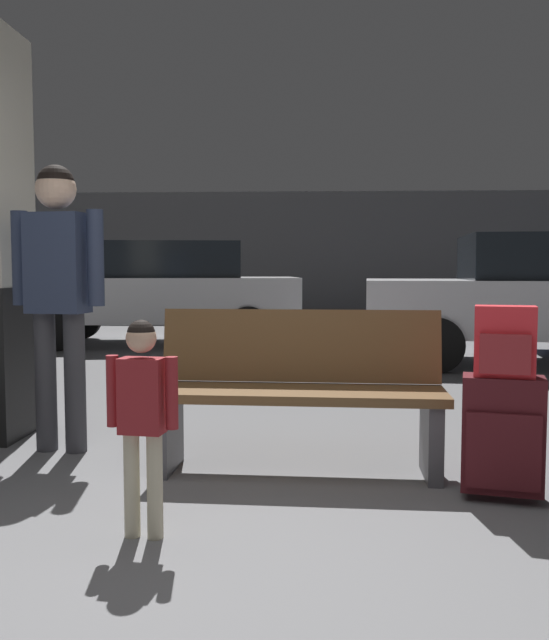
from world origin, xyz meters
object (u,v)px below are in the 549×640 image
(suitcase, at_px, (502,435))
(parked_car_far, at_px, (161,290))
(child, at_px, (142,404))
(backpack_bright, at_px, (505,342))
(parked_car_near, at_px, (548,296))
(bench, at_px, (298,391))
(adult, at_px, (58,276))

(suitcase, xyz_separation_m, parked_car_far, (-3.12, 6.81, 0.48))
(suitcase, height_order, child, child)
(backpack_bright, relative_size, parked_car_near, 0.08)
(bench, bearing_deg, backpack_bright, -24.87)
(bench, height_order, suitcase, bench)
(bench, xyz_separation_m, parked_car_near, (2.84, 4.33, 0.36))
(suitcase, xyz_separation_m, parked_car_near, (1.84, 4.79, 0.48))
(suitcase, height_order, adult, adult)
(adult, relative_size, parked_car_near, 0.41)
(adult, bearing_deg, parked_car_near, 43.01)
(suitcase, bearing_deg, parked_car_near, 68.93)
(parked_car_near, xyz_separation_m, parked_car_far, (-4.97, 2.02, 0.00))
(suitcase, relative_size, parked_car_near, 0.14)
(child, bearing_deg, parked_car_near, 56.95)
(backpack_bright, height_order, parked_car_near, parked_car_near)
(child, xyz_separation_m, parked_car_near, (3.47, 5.33, 0.24))
(adult, xyz_separation_m, parked_car_near, (4.30, 4.01, -0.27))
(suitcase, distance_m, adult, 2.68)
(adult, bearing_deg, backpack_bright, -17.56)
(bench, bearing_deg, suitcase, -24.84)
(child, distance_m, parked_car_far, 7.51)
(backpack_bright, height_order, adult, adult)
(suitcase, distance_m, parked_car_far, 7.51)
(bench, height_order, parked_car_far, parked_car_far)
(bench, xyz_separation_m, adult, (-1.46, 0.32, 0.63))
(suitcase, distance_m, child, 1.73)
(suitcase, bearing_deg, child, -161.46)
(bench, xyz_separation_m, backpack_bright, (0.99, -0.46, 0.33))
(bench, height_order, adult, adult)
(backpack_bright, bearing_deg, suitcase, 60.37)
(parked_car_far, bearing_deg, child, -78.50)
(suitcase, xyz_separation_m, child, (-1.62, -0.54, 0.24))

